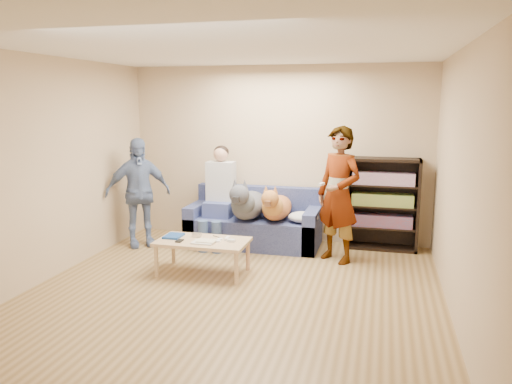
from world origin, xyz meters
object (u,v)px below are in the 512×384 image
(notebook_blue, at_px, (174,236))
(dog_gray, at_px, (247,204))
(coffee_table, at_px, (203,244))
(sofa, at_px, (255,225))
(dog_tan, at_px, (276,207))
(person_standing_right, at_px, (339,195))
(person_standing_left, at_px, (138,193))
(camera_silver, at_px, (197,235))
(bookshelf, at_px, (382,202))
(person_seated, at_px, (219,192))

(notebook_blue, relative_size, dog_gray, 0.21)
(notebook_blue, xyz_separation_m, coffee_table, (0.40, -0.05, -0.06))
(sofa, bearing_deg, dog_tan, -30.01)
(sofa, xyz_separation_m, coffee_table, (-0.29, -1.40, 0.09))
(person_standing_right, bearing_deg, person_standing_left, -145.91)
(person_standing_left, xyz_separation_m, dog_gray, (1.56, 0.24, -0.13))
(camera_silver, height_order, bookshelf, bookshelf)
(bookshelf, bearing_deg, sofa, -172.60)
(person_seated, height_order, bookshelf, person_seated)
(sofa, bearing_deg, dog_gray, -100.18)
(sofa, distance_m, coffee_table, 1.43)
(person_standing_left, bearing_deg, dog_gray, -28.47)
(dog_tan, xyz_separation_m, coffee_table, (-0.65, -1.19, -0.25))
(dog_gray, xyz_separation_m, coffee_table, (-0.25, -1.15, -0.28))
(person_standing_right, height_order, bookshelf, person_standing_right)
(camera_silver, distance_m, person_seated, 1.20)
(camera_silver, relative_size, sofa, 0.06)
(person_standing_right, height_order, camera_silver, person_standing_right)
(person_standing_left, distance_m, person_seated, 1.16)
(person_standing_right, relative_size, dog_tan, 1.53)
(dog_gray, height_order, coffee_table, dog_gray)
(person_standing_right, height_order, dog_tan, person_standing_right)
(sofa, distance_m, bookshelf, 1.86)
(notebook_blue, relative_size, person_seated, 0.18)
(person_standing_right, height_order, person_seated, person_standing_right)
(dog_tan, bearing_deg, person_seated, 174.64)
(person_seated, bearing_deg, notebook_blue, -98.71)
(sofa, height_order, bookshelf, bookshelf)
(dog_tan, bearing_deg, notebook_blue, -132.70)
(camera_silver, bearing_deg, bookshelf, 34.33)
(person_standing_right, distance_m, sofa, 1.47)
(dog_gray, height_order, dog_tan, dog_gray)
(dog_gray, distance_m, dog_tan, 0.41)
(person_seated, distance_m, bookshelf, 2.33)
(notebook_blue, distance_m, bookshelf, 2.96)
(sofa, bearing_deg, notebook_blue, -117.16)
(camera_silver, bearing_deg, person_standing_right, 25.58)
(person_seated, relative_size, dog_tan, 1.27)
(person_standing_left, distance_m, sofa, 1.75)
(person_standing_right, height_order, sofa, person_standing_right)
(dog_tan, bearing_deg, camera_silver, -125.79)
(person_standing_right, distance_m, camera_silver, 1.89)
(dog_tan, xyz_separation_m, bookshelf, (1.44, 0.44, 0.05))
(camera_silver, height_order, dog_gray, dog_gray)
(person_seated, bearing_deg, person_standing_left, -161.66)
(person_standing_right, height_order, dog_gray, person_standing_right)
(notebook_blue, height_order, sofa, sofa)
(person_standing_left, xyz_separation_m, person_seated, (1.10, 0.36, -0.01))
(sofa, bearing_deg, person_seated, -165.88)
(coffee_table, distance_m, bookshelf, 2.67)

